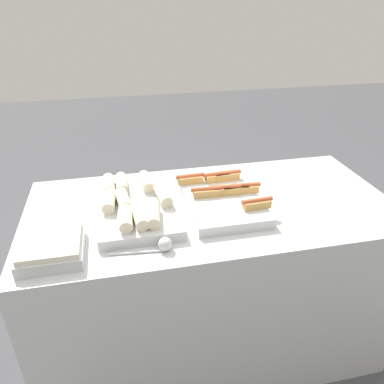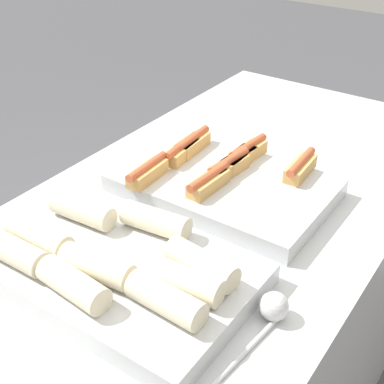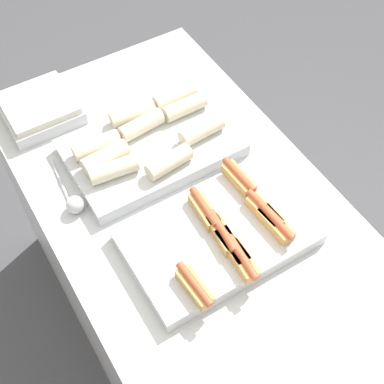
% 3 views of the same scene
% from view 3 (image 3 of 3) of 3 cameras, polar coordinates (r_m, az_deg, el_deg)
% --- Properties ---
extents(ground_plane, '(12.00, 12.00, 0.00)m').
position_cam_3_polar(ground_plane, '(2.48, 1.24, -15.77)').
color(ground_plane, '#4C4C51').
extents(counter, '(1.79, 0.87, 0.94)m').
position_cam_3_polar(counter, '(2.04, 1.48, -11.14)').
color(counter, silver).
rests_on(counter, ground_plane).
extents(tray_hotdogs, '(0.39, 0.54, 0.10)m').
position_cam_3_polar(tray_hotdogs, '(1.58, 3.07, -4.64)').
color(tray_hotdogs, silver).
rests_on(tray_hotdogs, counter).
extents(tray_wraps, '(0.36, 0.55, 0.11)m').
position_cam_3_polar(tray_wraps, '(1.79, -4.50, 5.19)').
color(tray_wraps, silver).
rests_on(tray_wraps, counter).
extents(tray_side_front, '(0.25, 0.25, 0.07)m').
position_cam_3_polar(tray_side_front, '(1.98, -15.96, 8.55)').
color(tray_side_front, silver).
rests_on(tray_side_front, counter).
extents(serving_spoon_near, '(0.26, 0.06, 0.06)m').
position_cam_3_polar(serving_spoon_near, '(1.69, -12.53, -1.10)').
color(serving_spoon_near, silver).
rests_on(serving_spoon_near, counter).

